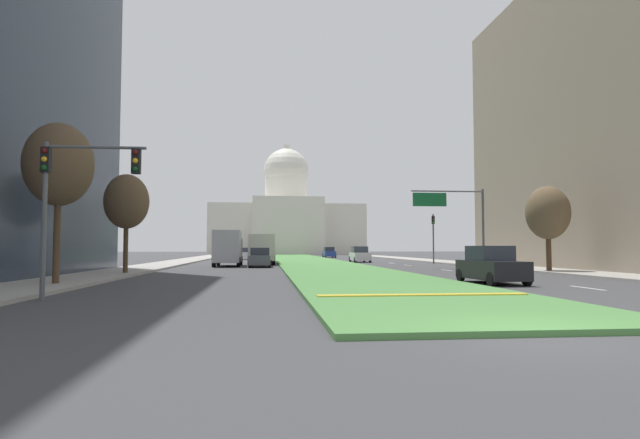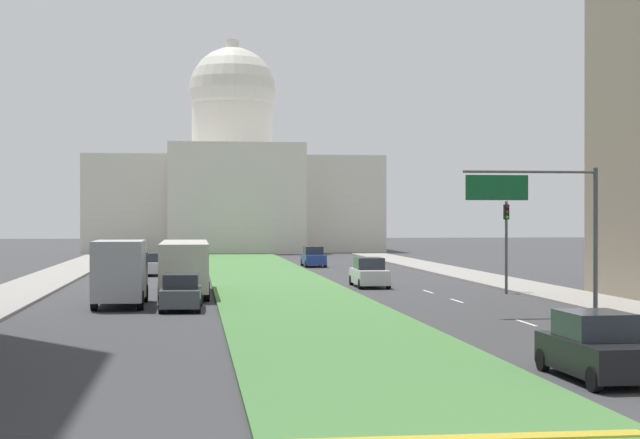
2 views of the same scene
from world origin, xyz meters
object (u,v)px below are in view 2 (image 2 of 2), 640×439
object	(u,v)px
overhead_guide_sign	(545,209)
sedan_midblock	(181,293)
traffic_light_far_right	(506,235)
sedan_lead_stopped	(596,348)
sedan_distant	(369,273)
sedan_very_far	(313,257)
sedan_far_horizon	(150,265)
box_truck_delivery	(120,272)
capitol_building	(233,187)
city_bus	(185,263)

from	to	relation	value
overhead_guide_sign	sedan_midblock	size ratio (longest dim) A/B	1.45
traffic_light_far_right	sedan_lead_stopped	xyz separation A→B (m)	(-6.86, -29.05, -2.48)
overhead_guide_sign	sedan_lead_stopped	bearing A→B (deg)	-105.62
sedan_distant	sedan_very_far	size ratio (longest dim) A/B	1.09
overhead_guide_sign	sedan_far_horizon	bearing A→B (deg)	119.73
traffic_light_far_right	sedan_midblock	size ratio (longest dim) A/B	1.16
box_truck_delivery	sedan_midblock	bearing A→B (deg)	-35.76
sedan_distant	capitol_building	bearing A→B (deg)	94.68
capitol_building	city_bus	xyz separation A→B (m)	(-5.54, -74.82, -6.39)
overhead_guide_sign	city_bus	xyz separation A→B (m)	(-15.82, 13.11, -2.90)
sedan_very_far	box_truck_delivery	xyz separation A→B (m)	(-13.82, -37.19, 0.86)
overhead_guide_sign	sedan_distant	xyz separation A→B (m)	(-4.58, 18.39, -3.83)
city_bus	overhead_guide_sign	bearing A→B (deg)	-39.64
overhead_guide_sign	sedan_lead_stopped	size ratio (longest dim) A/B	1.48
city_bus	sedan_midblock	bearing A→B (deg)	-90.53
capitol_building	sedan_midblock	size ratio (longest dim) A/B	8.11
sedan_far_horizon	sedan_very_far	size ratio (longest dim) A/B	0.99
sedan_distant	sedan_very_far	distance (m)	25.44
traffic_light_far_right	sedan_midblock	bearing A→B (deg)	-157.27
overhead_guide_sign	sedan_distant	size ratio (longest dim) A/B	1.40
overhead_guide_sign	sedan_lead_stopped	distance (m)	18.03
overhead_guide_sign	sedan_distant	world-z (taller)	overhead_guide_sign
sedan_distant	box_truck_delivery	world-z (taller)	box_truck_delivery
traffic_light_far_right	city_bus	distance (m)	18.03
city_bus	box_truck_delivery	bearing A→B (deg)	-114.93
traffic_light_far_right	sedan_distant	xyz separation A→B (m)	(-6.70, 6.31, -2.47)
sedan_far_horizon	city_bus	world-z (taller)	city_bus
sedan_midblock	sedan_far_horizon	bearing A→B (deg)	95.32
sedan_distant	sedan_midblock	bearing A→B (deg)	-129.24
traffic_light_far_right	sedan_far_horizon	size ratio (longest dim) A/B	1.23
capitol_building	sedan_distant	size ratio (longest dim) A/B	7.82
overhead_guide_sign	sedan_very_far	distance (m)	44.28
sedan_very_far	box_truck_delivery	distance (m)	39.68
traffic_light_far_right	overhead_guide_sign	distance (m)	12.35
sedan_far_horizon	sedan_very_far	world-z (taller)	sedan_very_far
sedan_far_horizon	box_truck_delivery	size ratio (longest dim) A/B	0.66
sedan_far_horizon	sedan_very_far	bearing A→B (deg)	40.34
sedan_far_horizon	city_bus	bearing A→B (deg)	-82.11
sedan_midblock	capitol_building	bearing A→B (deg)	86.14
traffic_light_far_right	sedan_very_far	world-z (taller)	traffic_light_far_right
overhead_guide_sign	sedan_distant	distance (m)	19.34
sedan_lead_stopped	city_bus	distance (m)	32.06
sedan_far_horizon	sedan_midblock	bearing A→B (deg)	-84.68
sedan_lead_stopped	sedan_very_far	xyz separation A→B (m)	(-0.26, 60.80, -0.02)
sedan_lead_stopped	box_truck_delivery	xyz separation A→B (m)	(-14.08, 23.61, 0.84)
capitol_building	sedan_very_far	bearing A→B (deg)	-83.17
city_bus	capitol_building	bearing A→B (deg)	85.77
overhead_guide_sign	sedan_very_far	world-z (taller)	overhead_guide_sign
sedan_very_far	city_bus	bearing A→B (deg)	-109.40
overhead_guide_sign	box_truck_delivery	size ratio (longest dim) A/B	1.02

